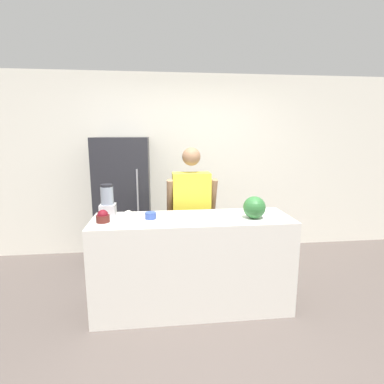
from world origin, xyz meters
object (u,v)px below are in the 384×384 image
Objects in this scene: watermelon at (254,207)px; bowl_small_blue at (151,216)px; person at (191,215)px; bowl_cherries at (103,217)px; bowl_cream at (128,217)px; blender at (107,202)px; refrigerator at (124,201)px.

watermelon is 0.99m from bowl_small_blue.
watermelon is at bearing -53.15° from person.
bowl_cherries is 0.84× the size of bowl_cream.
bowl_cream is at bearing -137.74° from person.
bowl_cream is at bearing -166.31° from bowl_small_blue.
person is 0.91m from watermelon.
bowl_cream is 1.37× the size of bowl_small_blue.
blender reaches higher than bowl_small_blue.
watermelon reaches higher than bowl_small_blue.
refrigerator is 1.06× the size of person.
person is 10.91× the size of bowl_cream.
refrigerator is 13.80× the size of bowl_cherries.
watermelon is at bearing -45.49° from refrigerator.
refrigerator reaches higher than bowl_cherries.
bowl_small_blue is (-0.98, 0.14, -0.09)m from watermelon.
bowl_cream is 0.21m from bowl_small_blue.
bowl_small_blue is at bearing -129.61° from person.
person is at bearing 24.77° from blender.
watermelon is at bearing -8.32° from bowl_small_blue.
bowl_cherries is at bearing -171.40° from bowl_small_blue.
bowl_small_blue is at bearing -72.66° from refrigerator.
bowl_small_blue is at bearing -19.14° from blender.
blender is at bearing -155.23° from person.
watermelon is 0.66× the size of blender.
person is 14.97× the size of bowl_small_blue.
bowl_cherries is 0.23m from blender.
bowl_small_blue is (0.39, -1.25, 0.12)m from refrigerator.
watermelon reaches higher than bowl_cherries.
blender is at bearing 168.32° from watermelon.
refrigerator is 1.32m from bowl_small_blue.
refrigerator is 8.06× the size of watermelon.
person is at bearing 50.39° from bowl_small_blue.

